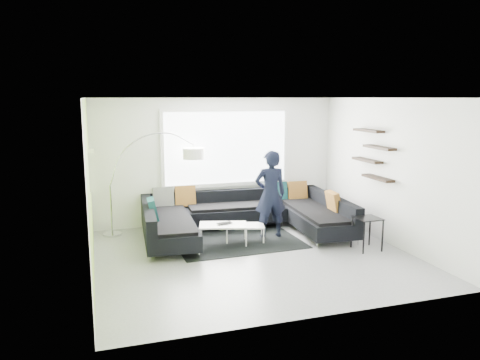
% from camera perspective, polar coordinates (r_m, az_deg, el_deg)
% --- Properties ---
extents(ground, '(5.50, 5.50, 0.00)m').
position_cam_1_polar(ground, '(8.52, 1.67, -9.21)').
color(ground, slate).
rests_on(ground, ground).
extents(room_shell, '(5.54, 5.04, 2.82)m').
position_cam_1_polar(room_shell, '(8.31, 1.51, 3.13)').
color(room_shell, white).
rests_on(room_shell, ground).
extents(sectional_sofa, '(4.21, 2.76, 0.88)m').
position_cam_1_polar(sectional_sofa, '(9.60, 0.52, -4.57)').
color(sectional_sofa, black).
rests_on(sectional_sofa, ground).
extents(rug, '(2.49, 1.84, 0.01)m').
position_cam_1_polar(rug, '(9.33, -0.39, -7.44)').
color(rug, black).
rests_on(rug, ground).
extents(coffee_table, '(1.32, 0.97, 0.39)m').
position_cam_1_polar(coffee_table, '(9.22, -0.72, -6.45)').
color(coffee_table, white).
rests_on(coffee_table, ground).
extents(arc_lamp, '(2.04, 0.91, 2.11)m').
position_cam_1_polar(arc_lamp, '(9.84, -15.56, -0.61)').
color(arc_lamp, white).
rests_on(arc_lamp, ground).
extents(side_table, '(0.46, 0.46, 0.61)m').
position_cam_1_polar(side_table, '(9.07, 15.21, -6.33)').
color(side_table, black).
rests_on(side_table, ground).
extents(person, '(0.71, 0.52, 1.77)m').
position_cam_1_polar(person, '(9.42, 3.73, -1.74)').
color(person, black).
rests_on(person, ground).
extents(laptop, '(0.41, 0.35, 0.02)m').
position_cam_1_polar(laptop, '(9.08, -1.77, -5.36)').
color(laptop, black).
rests_on(laptop, coffee_table).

